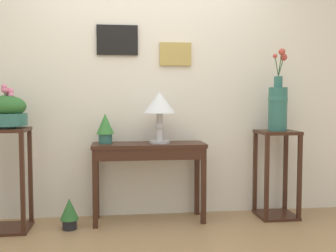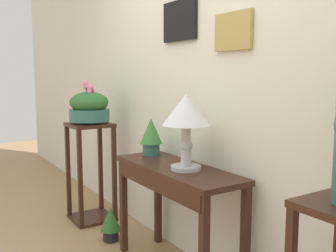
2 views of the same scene
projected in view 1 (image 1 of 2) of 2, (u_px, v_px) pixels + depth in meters
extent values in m
cube|color=silver|center=(143.00, 73.00, 3.99)|extent=(9.00, 0.10, 2.80)
cube|color=black|center=(117.00, 40.00, 3.87)|extent=(0.39, 0.02, 0.28)
cube|color=#63AC54|center=(117.00, 40.00, 3.87)|extent=(0.31, 0.01, 0.23)
cube|color=tan|center=(175.00, 54.00, 3.95)|extent=(0.31, 0.02, 0.22)
cube|color=slate|center=(176.00, 54.00, 3.95)|extent=(0.25, 0.01, 0.18)
cube|color=#381E14|center=(149.00, 145.00, 3.77)|extent=(1.04, 0.37, 0.03)
cube|color=#381E14|center=(150.00, 155.00, 3.62)|extent=(0.97, 0.03, 0.10)
cube|color=#381E14|center=(95.00, 189.00, 3.59)|extent=(0.05, 0.04, 0.70)
cube|color=#381E14|center=(203.00, 186.00, 3.71)|extent=(0.04, 0.04, 0.70)
cube|color=#381E14|center=(97.00, 182.00, 3.89)|extent=(0.05, 0.04, 0.70)
cube|color=#381E14|center=(197.00, 180.00, 4.01)|extent=(0.04, 0.04, 0.70)
cylinder|color=#B7B7BC|center=(160.00, 142.00, 3.78)|extent=(0.19, 0.19, 0.02)
cylinder|color=#B7B7BC|center=(160.00, 134.00, 3.78)|extent=(0.07, 0.07, 0.13)
sphere|color=#B7B7BC|center=(160.00, 127.00, 3.77)|extent=(0.09, 0.09, 0.09)
cylinder|color=#B7B7BC|center=(160.00, 120.00, 3.77)|extent=(0.06, 0.06, 0.13)
cone|color=silver|center=(160.00, 102.00, 3.76)|extent=(0.30, 0.30, 0.19)
cylinder|color=#2D665B|center=(105.00, 139.00, 3.76)|extent=(0.13, 0.13, 0.09)
cone|color=#387A38|center=(105.00, 124.00, 3.75)|extent=(0.16, 0.16, 0.19)
cube|color=#381E14|center=(6.00, 130.00, 3.50)|extent=(0.36, 0.36, 0.03)
cube|color=#381E14|center=(9.00, 229.00, 3.56)|extent=(0.36, 0.36, 0.03)
cube|color=#381E14|center=(22.00, 183.00, 3.39)|extent=(0.04, 0.03, 0.84)
cube|color=#381E14|center=(30.00, 176.00, 3.70)|extent=(0.04, 0.04, 0.84)
cylinder|color=#2D665B|center=(6.00, 127.00, 3.49)|extent=(0.16, 0.16, 0.02)
cylinder|color=#2D665B|center=(6.00, 120.00, 3.49)|extent=(0.36, 0.36, 0.11)
ellipsoid|color=#2D662D|center=(6.00, 106.00, 3.48)|extent=(0.34, 0.34, 0.19)
cylinder|color=#2D662D|center=(7.00, 104.00, 3.49)|extent=(0.03, 0.03, 0.17)
sphere|color=pink|center=(8.00, 94.00, 3.50)|extent=(0.05, 0.05, 0.05)
cylinder|color=#2D662D|center=(5.00, 100.00, 3.46)|extent=(0.01, 0.04, 0.23)
sphere|color=pink|center=(4.00, 87.00, 3.44)|extent=(0.05, 0.05, 0.05)
cylinder|color=#2D662D|center=(8.00, 102.00, 3.48)|extent=(0.05, 0.01, 0.19)
sphere|color=pink|center=(10.00, 91.00, 3.48)|extent=(0.06, 0.06, 0.06)
cylinder|color=#2D662D|center=(8.00, 104.00, 3.48)|extent=(0.06, 0.03, 0.16)
sphere|color=pink|center=(11.00, 95.00, 3.47)|extent=(0.04, 0.04, 0.04)
cylinder|color=#2D662D|center=(5.00, 102.00, 3.47)|extent=(0.01, 0.03, 0.20)
sphere|color=pink|center=(4.00, 90.00, 3.45)|extent=(0.06, 0.06, 0.06)
cube|color=#381E14|center=(277.00, 132.00, 3.90)|extent=(0.36, 0.36, 0.03)
cube|color=#381E14|center=(276.00, 215.00, 3.96)|extent=(0.36, 0.36, 0.03)
cube|color=#381E14|center=(267.00, 178.00, 3.75)|extent=(0.04, 0.03, 0.78)
cube|color=#381E14|center=(299.00, 177.00, 3.80)|extent=(0.04, 0.03, 0.78)
cube|color=#381E14|center=(255.00, 171.00, 4.07)|extent=(0.04, 0.04, 0.78)
cube|color=#381E14|center=(285.00, 171.00, 4.11)|extent=(0.04, 0.04, 0.78)
cylinder|color=#2D665B|center=(278.00, 109.00, 3.89)|extent=(0.18, 0.18, 0.41)
sphere|color=#2D665B|center=(278.00, 100.00, 3.88)|extent=(0.19, 0.19, 0.19)
cylinder|color=#2D665B|center=(278.00, 82.00, 3.87)|extent=(0.08, 0.08, 0.10)
cylinder|color=#235128|center=(277.00, 66.00, 3.83)|extent=(0.07, 0.07, 0.19)
sphere|color=#B7473D|center=(275.00, 56.00, 3.79)|extent=(0.04, 0.04, 0.04)
cylinder|color=#235128|center=(280.00, 64.00, 3.82)|extent=(0.01, 0.08, 0.23)
sphere|color=#B7473D|center=(282.00, 52.00, 3.78)|extent=(0.06, 0.06, 0.06)
cylinder|color=#235128|center=(281.00, 67.00, 3.86)|extent=(0.06, 0.01, 0.18)
sphere|color=#B7473D|center=(284.00, 57.00, 3.86)|extent=(0.07, 0.07, 0.07)
cylinder|color=black|center=(70.00, 225.00, 3.57)|extent=(0.13, 0.13, 0.09)
cone|color=#2D662D|center=(69.00, 209.00, 3.56)|extent=(0.16, 0.16, 0.19)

